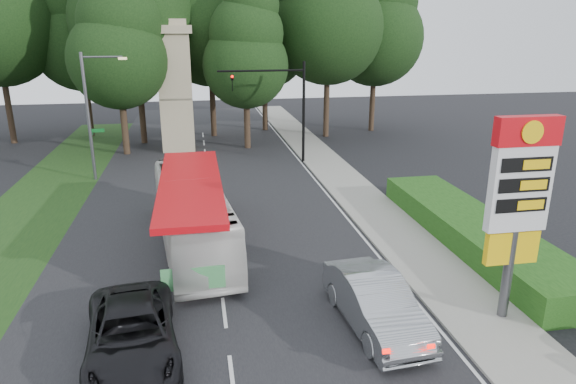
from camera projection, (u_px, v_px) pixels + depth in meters
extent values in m
cube|color=black|center=(214.00, 228.00, 25.13)|extent=(14.00, 80.00, 0.02)
cube|color=gray|center=(379.00, 216.00, 26.56)|extent=(3.00, 80.00, 0.12)
cube|color=#193814|center=(41.00, 201.00, 29.13)|extent=(5.00, 50.00, 0.02)
cube|color=#1A4312|center=(474.00, 231.00, 23.16)|extent=(3.00, 14.00, 1.20)
cylinder|color=#59595E|center=(507.00, 275.00, 16.84)|extent=(0.32, 0.32, 3.20)
cube|color=yellow|center=(511.00, 247.00, 16.53)|extent=(1.80, 0.25, 1.10)
cube|color=silver|center=(520.00, 188.00, 15.93)|extent=(2.00, 0.35, 2.80)
cube|color=red|center=(528.00, 131.00, 15.38)|extent=(2.10, 0.40, 0.90)
cylinder|color=yellow|center=(533.00, 132.00, 15.18)|extent=(0.70, 0.05, 0.70)
cube|color=black|center=(527.00, 165.00, 15.51)|extent=(1.70, 0.04, 0.45)
cube|color=black|center=(524.00, 185.00, 15.70)|extent=(1.70, 0.04, 0.45)
cube|color=black|center=(521.00, 205.00, 15.90)|extent=(1.70, 0.04, 0.45)
cylinder|color=black|center=(304.00, 113.00, 36.48)|extent=(0.20, 0.20, 7.20)
cylinder|color=black|center=(261.00, 71.00, 35.06)|extent=(6.00, 0.14, 0.14)
imported|color=black|center=(232.00, 75.00, 34.80)|extent=(0.18, 0.22, 1.10)
sphere|color=#FF0C05|center=(232.00, 77.00, 34.69)|extent=(0.18, 0.18, 0.18)
cylinder|color=#59595E|center=(88.00, 118.00, 32.06)|extent=(0.20, 0.20, 8.00)
cylinder|color=#59595E|center=(102.00, 57.00, 31.15)|extent=(2.40, 0.12, 0.12)
cube|color=#FFE599|center=(123.00, 58.00, 31.38)|extent=(0.50, 0.22, 0.14)
cube|color=#0C591E|center=(97.00, 131.00, 32.38)|extent=(0.85, 0.04, 0.22)
cube|color=#0C591E|center=(92.00, 134.00, 32.82)|extent=(0.04, 0.85, 0.22)
cube|color=tan|center=(176.00, 93.00, 40.30)|extent=(2.50, 2.50, 9.00)
cube|color=tan|center=(172.00, 29.00, 38.84)|extent=(3.00, 3.00, 0.60)
cube|color=tan|center=(171.00, 22.00, 38.69)|extent=(2.20, 2.20, 0.50)
cylinder|color=#2D2116|center=(8.00, 106.00, 43.01)|extent=(0.50, 0.50, 6.30)
cylinder|color=#2D2116|center=(89.00, 106.00, 46.04)|extent=(0.50, 0.50, 5.40)
sphere|color=black|center=(81.00, 42.00, 44.36)|extent=(8.40, 8.40, 8.40)
sphere|color=black|center=(77.00, 5.00, 43.45)|extent=(7.20, 7.20, 7.20)
cylinder|color=#2D2116|center=(141.00, 105.00, 42.98)|extent=(0.50, 0.50, 6.48)
sphere|color=black|center=(134.00, 21.00, 40.96)|extent=(10.08, 10.08, 10.08)
cylinder|color=#2D2116|center=(213.00, 103.00, 45.96)|extent=(0.50, 0.50, 5.94)
sphere|color=black|center=(210.00, 32.00, 44.11)|extent=(9.24, 9.24, 9.24)
cylinder|color=#2D2116|center=(265.00, 103.00, 48.80)|extent=(0.50, 0.50, 5.22)
sphere|color=black|center=(264.00, 44.00, 47.17)|extent=(8.12, 8.12, 8.12)
sphere|color=black|center=(264.00, 11.00, 46.29)|extent=(6.96, 6.96, 6.96)
cylinder|color=#2D2116|center=(326.00, 102.00, 45.77)|extent=(0.50, 0.50, 6.12)
sphere|color=black|center=(328.00, 29.00, 43.86)|extent=(9.52, 9.52, 9.52)
cylinder|color=#2D2116|center=(372.00, 101.00, 48.58)|extent=(0.50, 0.50, 5.58)
sphere|color=black|center=(375.00, 38.00, 46.84)|extent=(8.68, 8.68, 8.68)
sphere|color=black|center=(377.00, 2.00, 45.90)|extent=(7.44, 7.44, 7.44)
cylinder|color=#2D2116|center=(124.00, 124.00, 39.34)|extent=(0.50, 0.50, 4.68)
sphere|color=black|center=(118.00, 60.00, 37.88)|extent=(7.28, 7.28, 7.28)
sphere|color=black|center=(114.00, 23.00, 37.09)|extent=(6.24, 6.24, 6.24)
cylinder|color=#2D2116|center=(247.00, 122.00, 41.48)|extent=(0.50, 0.50, 4.32)
sphere|color=black|center=(246.00, 65.00, 40.13)|extent=(6.72, 6.72, 6.72)
sphere|color=black|center=(245.00, 33.00, 39.40)|extent=(5.76, 5.76, 5.76)
sphere|color=black|center=(244.00, 5.00, 38.79)|extent=(4.32, 4.32, 4.32)
imported|color=silver|center=(192.00, 214.00, 22.60)|extent=(3.78, 11.22, 3.06)
imported|color=#A1A4A8|center=(375.00, 302.00, 16.59)|extent=(2.28, 5.43, 1.75)
imported|color=black|center=(132.00, 334.00, 15.06)|extent=(3.19, 5.85, 1.55)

